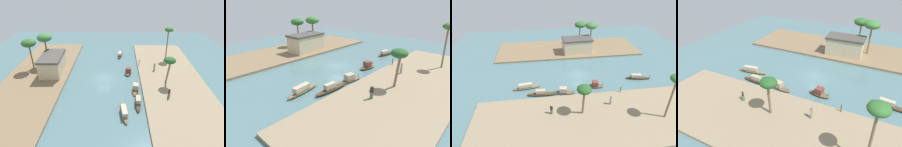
{
  "view_description": "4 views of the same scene",
  "coord_description": "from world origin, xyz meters",
  "views": [
    {
      "loc": [
        -34.03,
        -2.77,
        19.83
      ],
      "look_at": [
        0.37,
        -1.68,
        1.0
      ],
      "focal_mm": 31.01,
      "sensor_mm": 36.0,
      "label": 1
    },
    {
      "loc": [
        -24.04,
        -21.91,
        11.69
      ],
      "look_at": [
        -3.43,
        -3.45,
        0.41
      ],
      "focal_mm": 30.42,
      "sensor_mm": 36.0,
      "label": 2
    },
    {
      "loc": [
        -7.63,
        -33.38,
        20.87
      ],
      "look_at": [
        -3.11,
        -0.95,
        1.06
      ],
      "focal_mm": 29.67,
      "sensor_mm": 36.0,
      "label": 3
    },
    {
      "loc": [
        10.4,
        -30.28,
        18.3
      ],
      "look_at": [
        -4.03,
        -2.1,
        0.64
      ],
      "focal_mm": 34.03,
      "sensor_mm": 36.0,
      "label": 4
    }
  ],
  "objects": [
    {
      "name": "mooring_post",
      "position": [
        6.36,
        -7.75,
        0.92
      ],
      "size": [
        0.14,
        0.14,
        1.1
      ],
      "primitive_type": "cylinder",
      "color": "#4C3823",
      "rests_on": "riverbank_left"
    },
    {
      "name": "riverbank_right",
      "position": [
        0.0,
        13.56,
        0.19
      ],
      "size": [
        37.52,
        12.43,
        0.37
      ],
      "primitive_type": "cube",
      "color": "#846B4C",
      "rests_on": "ground"
    },
    {
      "name": "sampan_near_left_bank",
      "position": [
        -10.74,
        -3.85,
        0.46
      ],
      "size": [
        5.43,
        1.52,
        1.15
      ],
      "rotation": [
        0.0,
        0.0,
        0.12
      ],
      "color": "brown",
      "rests_on": "river_water"
    },
    {
      "name": "sampan_foreground",
      "position": [
        -7.96,
        -6.25,
        0.41
      ],
      "size": [
        5.41,
        1.26,
        1.19
      ],
      "rotation": [
        0.0,
        0.0,
        -0.06
      ],
      "color": "#47331E",
      "rests_on": "river_water"
    },
    {
      "name": "riverside_building",
      "position": [
        1.92,
        10.79,
        2.29
      ],
      "size": [
        7.64,
        4.63,
        3.8
      ],
      "rotation": [
        0.0,
        0.0,
        0.04
      ],
      "color": "beige",
      "rests_on": "riverbank_right"
    },
    {
      "name": "sampan_upstream_small",
      "position": [
        2.39,
        -5.09,
        0.47
      ],
      "size": [
        3.42,
        1.65,
        1.33
      ],
      "rotation": [
        0.0,
        0.0,
        -0.14
      ],
      "color": "brown",
      "rests_on": "river_water"
    },
    {
      "name": "person_on_near_bank",
      "position": [
        3.39,
        -10.72,
        1.1
      ],
      "size": [
        0.49,
        0.49,
        1.72
      ],
      "rotation": [
        0.0,
        0.0,
        3.72
      ],
      "color": "gray",
      "rests_on": "riverbank_left"
    },
    {
      "name": "sampan_midstream",
      "position": [
        -3.99,
        -6.18,
        0.43
      ],
      "size": [
        4.55,
        1.76,
        1.23
      ],
      "rotation": [
        0.0,
        0.0,
        -0.16
      ],
      "color": "brown",
      "rests_on": "river_water"
    },
    {
      "name": "palm_tree_right_tall",
      "position": [
        6.17,
        13.28,
        6.39
      ],
      "size": [
        3.17,
        3.17,
        6.99
      ],
      "color": "brown",
      "rests_on": "riverbank_right"
    },
    {
      "name": "palm_tree_right_short",
      "position": [
        3.71,
        15.82,
        6.02
      ],
      "size": [
        3.01,
        3.01,
        6.57
      ],
      "color": "brown",
      "rests_on": "riverbank_right"
    },
    {
      "name": "river_water",
      "position": [
        0.0,
        0.0,
        0.0
      ],
      "size": [
        64.65,
        64.65,
        0.0
      ],
      "primitive_type": "plane",
      "color": "slate",
      "rests_on": "ground"
    },
    {
      "name": "palm_tree_left_near",
      "position": [
        -1.71,
        -12.3,
        4.84
      ],
      "size": [
        2.19,
        2.19,
        5.28
      ],
      "color": "#7F6647",
      "rests_on": "riverbank_left"
    },
    {
      "name": "riverbank_left",
      "position": [
        0.0,
        -13.56,
        0.19
      ],
      "size": [
        37.52,
        12.43,
        0.37
      ],
      "primitive_type": "cube",
      "color": "#937F60",
      "rests_on": "ground"
    },
    {
      "name": "sampan_downstream_large",
      "position": [
        11.94,
        -3.41,
        0.39
      ],
      "size": [
        5.26,
        1.64,
        1.06
      ],
      "rotation": [
        0.0,
        0.0,
        -0.15
      ],
      "color": "#47331E",
      "rests_on": "river_water"
    },
    {
      "name": "person_by_mooring",
      "position": [
        -6.56,
        -11.61,
        1.05
      ],
      "size": [
        0.56,
        0.56,
        1.7
      ],
      "rotation": [
        0.0,
        0.0,
        2.38
      ],
      "color": "#4C664C",
      "rests_on": "riverbank_left"
    },
    {
      "name": "palm_tree_left_far",
      "position": [
        10.64,
        -14.65,
        6.89
      ],
      "size": [
        2.01,
        2.01,
        7.46
      ],
      "color": "#7F6647",
      "rests_on": "riverbank_left"
    }
  ]
}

